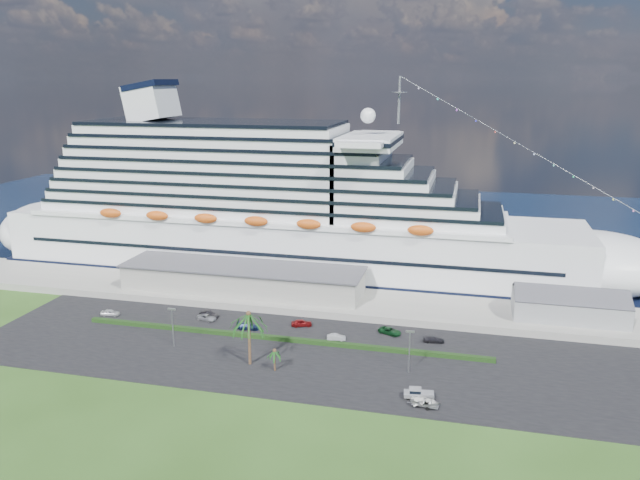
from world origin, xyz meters
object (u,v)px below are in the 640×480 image
(cruise_ship, at_px, (283,213))
(parked_car_3, at_px, (248,326))
(boat_trailer, at_px, (426,402))
(pickup_truck, at_px, (418,393))

(cruise_ship, height_order, parked_car_3, cruise_ship)
(parked_car_3, distance_m, boat_trailer, 47.34)
(parked_car_3, relative_size, pickup_truck, 0.94)
(cruise_ship, relative_size, boat_trailer, 33.52)
(boat_trailer, bearing_deg, pickup_truck, 117.32)
(pickup_truck, bearing_deg, boat_trailer, -62.68)
(cruise_ship, distance_m, parked_car_3, 46.89)
(pickup_truck, bearing_deg, cruise_ship, 123.92)
(parked_car_3, relative_size, boat_trailer, 0.88)
(boat_trailer, bearing_deg, cruise_ship, 123.67)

